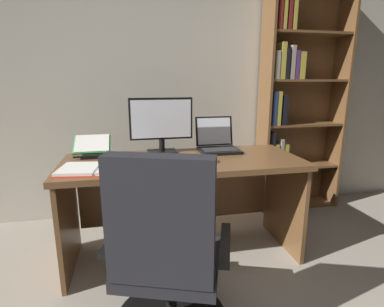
% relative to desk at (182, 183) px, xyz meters
% --- Properties ---
extents(wall_back, '(5.42, 0.12, 2.59)m').
position_rel_desk_xyz_m(wall_back, '(0.03, 0.84, 0.75)').
color(wall_back, beige).
rests_on(wall_back, ground).
extents(desk, '(1.69, 0.68, 0.75)m').
position_rel_desk_xyz_m(desk, '(0.00, 0.00, 0.00)').
color(desk, brown).
rests_on(desk, ground).
extents(bookshelf, '(0.83, 0.27, 2.17)m').
position_rel_desk_xyz_m(bookshelf, '(1.24, 0.63, 0.55)').
color(bookshelf, brown).
rests_on(bookshelf, ground).
extents(office_chair, '(0.70, 0.62, 1.00)m').
position_rel_desk_xyz_m(office_chair, '(-0.22, -0.82, -0.12)').
color(office_chair, black).
rests_on(office_chair, ground).
extents(monitor, '(0.48, 0.16, 0.42)m').
position_rel_desk_xyz_m(monitor, '(-0.13, 0.14, 0.42)').
color(monitor, black).
rests_on(monitor, desk).
extents(laptop, '(0.31, 0.31, 0.26)m').
position_rel_desk_xyz_m(laptop, '(0.32, 0.15, 0.26)').
color(laptop, black).
rests_on(laptop, desk).
extents(keyboard, '(0.42, 0.15, 0.02)m').
position_rel_desk_xyz_m(keyboard, '(-0.13, -0.19, 0.22)').
color(keyboard, black).
rests_on(keyboard, desk).
extents(computer_mouse, '(0.06, 0.10, 0.04)m').
position_rel_desk_xyz_m(computer_mouse, '(0.17, -0.19, 0.23)').
color(computer_mouse, black).
rests_on(computer_mouse, desk).
extents(reading_stand_with_book, '(0.27, 0.25, 0.14)m').
position_rel_desk_xyz_m(reading_stand_with_book, '(-0.65, 0.19, 0.28)').
color(reading_stand_with_book, black).
rests_on(reading_stand_with_book, desk).
extents(open_binder, '(0.53, 0.35, 0.02)m').
position_rel_desk_xyz_m(open_binder, '(-0.56, -0.24, 0.22)').
color(open_binder, '#DB422D').
rests_on(open_binder, desk).
extents(notepad, '(0.17, 0.22, 0.01)m').
position_rel_desk_xyz_m(notepad, '(-0.32, -0.01, 0.21)').
color(notepad, white).
rests_on(notepad, desk).
extents(pen, '(0.14, 0.04, 0.01)m').
position_rel_desk_xyz_m(pen, '(-0.30, -0.01, 0.22)').
color(pen, black).
rests_on(pen, notepad).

